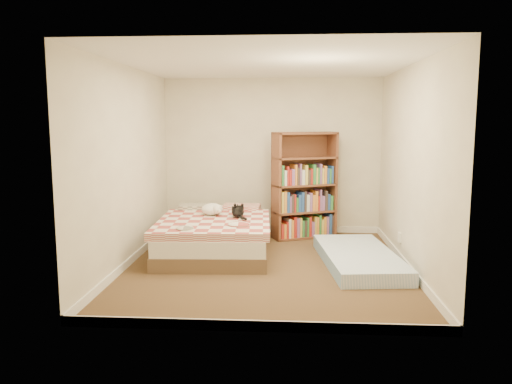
# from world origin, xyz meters

# --- Properties ---
(room) EXTENTS (3.51, 4.01, 2.51)m
(room) POSITION_xyz_m (0.00, 0.00, 1.20)
(room) COLOR #452A1D
(room) RESTS_ON ground
(bed) EXTENTS (1.58, 2.11, 0.55)m
(bed) POSITION_xyz_m (-0.74, 0.65, 0.25)
(bed) COLOR brown
(bed) RESTS_ON room
(bookshelf) EXTENTS (1.12, 0.71, 1.65)m
(bookshelf) POSITION_xyz_m (0.52, 1.63, 0.59)
(bookshelf) COLOR brown
(bookshelf) RESTS_ON room
(floor_mattress) EXTENTS (1.06, 1.99, 0.17)m
(floor_mattress) POSITION_xyz_m (1.17, 0.14, 0.09)
(floor_mattress) COLOR #7EA7D2
(floor_mattress) RESTS_ON room
(black_cat) EXTENTS (0.19, 0.61, 0.14)m
(black_cat) POSITION_xyz_m (-0.43, 0.76, 0.55)
(black_cat) COLOR black
(black_cat) RESTS_ON bed
(white_dog) EXTENTS (0.35, 0.37, 0.16)m
(white_dog) POSITION_xyz_m (-0.81, 0.83, 0.57)
(white_dog) COLOR white
(white_dog) RESTS_ON bed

